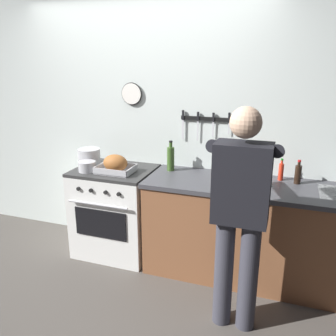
{
  "coord_description": "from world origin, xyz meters",
  "views": [
    {
      "loc": [
        1.38,
        -1.99,
        1.95
      ],
      "look_at": [
        0.4,
        0.85,
        1.01
      ],
      "focal_mm": 37.89,
      "sensor_mm": 36.0,
      "label": 1
    }
  ],
  "objects_px": {
    "stock_pot": "(89,157)",
    "bottle_hot_sauce": "(281,171)",
    "bottle_olive_oil": "(171,158)",
    "cutting_board": "(245,184)",
    "bottle_soy_sauce": "(298,174)",
    "saucepan": "(87,166)",
    "roasting_pan": "(115,164)",
    "stove": "(116,211)",
    "person_cook": "(241,208)"
  },
  "relations": [
    {
      "from": "roasting_pan",
      "to": "bottle_hot_sauce",
      "type": "xyz_separation_m",
      "value": [
        1.5,
        0.28,
        0.0
      ]
    },
    {
      "from": "roasting_pan",
      "to": "saucepan",
      "type": "distance_m",
      "value": 0.28
    },
    {
      "from": "person_cook",
      "to": "cutting_board",
      "type": "distance_m",
      "value": 0.62
    },
    {
      "from": "stove",
      "to": "person_cook",
      "type": "relative_size",
      "value": 0.54
    },
    {
      "from": "saucepan",
      "to": "cutting_board",
      "type": "distance_m",
      "value": 1.5
    },
    {
      "from": "stove",
      "to": "bottle_hot_sauce",
      "type": "bearing_deg",
      "value": 7.18
    },
    {
      "from": "cutting_board",
      "to": "bottle_soy_sauce",
      "type": "relative_size",
      "value": 1.7
    },
    {
      "from": "person_cook",
      "to": "bottle_olive_oil",
      "type": "bearing_deg",
      "value": 57.97
    },
    {
      "from": "stock_pot",
      "to": "bottle_olive_oil",
      "type": "height_order",
      "value": "bottle_olive_oil"
    },
    {
      "from": "saucepan",
      "to": "roasting_pan",
      "type": "bearing_deg",
      "value": 11.56
    },
    {
      "from": "stock_pot",
      "to": "bottle_soy_sauce",
      "type": "xyz_separation_m",
      "value": [
        2.0,
        0.12,
        0.0
      ]
    },
    {
      "from": "stock_pot",
      "to": "bottle_soy_sauce",
      "type": "bearing_deg",
      "value": 3.29
    },
    {
      "from": "saucepan",
      "to": "cutting_board",
      "type": "relative_size",
      "value": 0.47
    },
    {
      "from": "person_cook",
      "to": "stock_pot",
      "type": "height_order",
      "value": "person_cook"
    },
    {
      "from": "person_cook",
      "to": "stock_pot",
      "type": "distance_m",
      "value": 1.77
    },
    {
      "from": "cutting_board",
      "to": "stove",
      "type": "bearing_deg",
      "value": 177.97
    },
    {
      "from": "person_cook",
      "to": "bottle_hot_sauce",
      "type": "relative_size",
      "value": 8.34
    },
    {
      "from": "stove",
      "to": "roasting_pan",
      "type": "relative_size",
      "value": 2.56
    },
    {
      "from": "saucepan",
      "to": "person_cook",
      "type": "bearing_deg",
      "value": -18.61
    },
    {
      "from": "roasting_pan",
      "to": "cutting_board",
      "type": "relative_size",
      "value": 0.98
    },
    {
      "from": "stove",
      "to": "stock_pot",
      "type": "relative_size",
      "value": 3.99
    },
    {
      "from": "stove",
      "to": "bottle_soy_sauce",
      "type": "height_order",
      "value": "bottle_soy_sauce"
    },
    {
      "from": "cutting_board",
      "to": "bottle_hot_sauce",
      "type": "distance_m",
      "value": 0.38
    },
    {
      "from": "bottle_olive_oil",
      "to": "bottle_hot_sauce",
      "type": "relative_size",
      "value": 1.48
    },
    {
      "from": "person_cook",
      "to": "cutting_board",
      "type": "relative_size",
      "value": 4.61
    },
    {
      "from": "saucepan",
      "to": "bottle_hot_sauce",
      "type": "distance_m",
      "value": 1.81
    },
    {
      "from": "person_cook",
      "to": "bottle_hot_sauce",
      "type": "bearing_deg",
      "value": -1.54
    },
    {
      "from": "saucepan",
      "to": "bottle_hot_sauce",
      "type": "height_order",
      "value": "bottle_hot_sauce"
    },
    {
      "from": "bottle_hot_sauce",
      "to": "bottle_olive_oil",
      "type": "bearing_deg",
      "value": -177.2
    },
    {
      "from": "roasting_pan",
      "to": "cutting_board",
      "type": "xyz_separation_m",
      "value": [
        1.22,
        0.04,
        -0.07
      ]
    },
    {
      "from": "roasting_pan",
      "to": "stock_pot",
      "type": "bearing_deg",
      "value": 161.16
    },
    {
      "from": "person_cook",
      "to": "bottle_soy_sauce",
      "type": "xyz_separation_m",
      "value": [
        0.38,
        0.81,
        0.04
      ]
    },
    {
      "from": "roasting_pan",
      "to": "stock_pot",
      "type": "xyz_separation_m",
      "value": [
        -0.36,
        0.12,
        0.01
      ]
    },
    {
      "from": "person_cook",
      "to": "saucepan",
      "type": "bearing_deg",
      "value": 85.15
    },
    {
      "from": "stock_pot",
      "to": "bottle_hot_sauce",
      "type": "xyz_separation_m",
      "value": [
        1.86,
        0.16,
        -0.0
      ]
    },
    {
      "from": "cutting_board",
      "to": "bottle_hot_sauce",
      "type": "height_order",
      "value": "bottle_hot_sauce"
    },
    {
      "from": "roasting_pan",
      "to": "saucepan",
      "type": "xyz_separation_m",
      "value": [
        -0.28,
        -0.06,
        -0.03
      ]
    },
    {
      "from": "bottle_soy_sauce",
      "to": "saucepan",
      "type": "bearing_deg",
      "value": -171.28
    },
    {
      "from": "roasting_pan",
      "to": "saucepan",
      "type": "bearing_deg",
      "value": -168.44
    },
    {
      "from": "roasting_pan",
      "to": "stock_pot",
      "type": "distance_m",
      "value": 0.38
    },
    {
      "from": "cutting_board",
      "to": "bottle_soy_sauce",
      "type": "distance_m",
      "value": 0.47
    },
    {
      "from": "stove",
      "to": "bottle_olive_oil",
      "type": "relative_size",
      "value": 3.05
    },
    {
      "from": "stove",
      "to": "stock_pot",
      "type": "height_order",
      "value": "stock_pot"
    },
    {
      "from": "roasting_pan",
      "to": "bottle_hot_sauce",
      "type": "height_order",
      "value": "bottle_hot_sauce"
    },
    {
      "from": "cutting_board",
      "to": "bottle_soy_sauce",
      "type": "xyz_separation_m",
      "value": [
        0.43,
        0.2,
        0.08
      ]
    },
    {
      "from": "saucepan",
      "to": "bottle_olive_oil",
      "type": "distance_m",
      "value": 0.81
    },
    {
      "from": "stove",
      "to": "cutting_board",
      "type": "bearing_deg",
      "value": -2.03
    },
    {
      "from": "person_cook",
      "to": "bottle_soy_sauce",
      "type": "bearing_deg",
      "value": -11.15
    },
    {
      "from": "saucepan",
      "to": "bottle_hot_sauce",
      "type": "relative_size",
      "value": 0.84
    },
    {
      "from": "saucepan",
      "to": "cutting_board",
      "type": "xyz_separation_m",
      "value": [
        1.49,
        0.1,
        -0.04
      ]
    }
  ]
}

